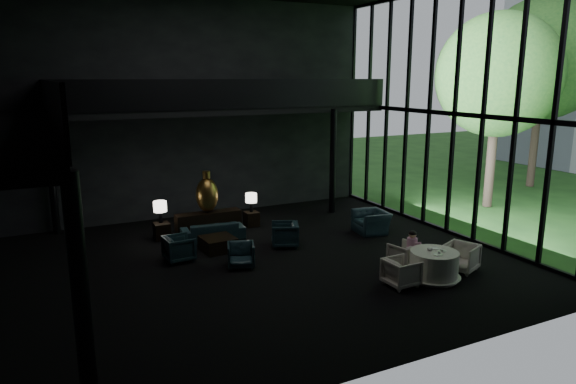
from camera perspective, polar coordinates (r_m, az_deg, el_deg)
name	(u,v)px	position (r m, az deg, el deg)	size (l,w,h in m)	color
floor	(259,264)	(14.69, -3.23, -7.95)	(14.00, 12.00, 0.02)	black
wall_back	(194,109)	(19.46, -10.40, 9.01)	(14.00, 0.04, 8.00)	black
wall_front	(400,150)	(8.63, 12.30, 4.62)	(14.00, 0.04, 8.00)	black
curtain_wall	(455,114)	(17.69, 18.02, 8.26)	(0.20, 12.00, 8.00)	black
mezzanine_left	(1,132)	(12.75, -29.27, 5.81)	(2.00, 12.00, 0.25)	black
mezzanine_back	(229,110)	(18.82, -6.58, 9.01)	(12.00, 2.00, 0.25)	black
railing_left	(49,103)	(12.70, -25.02, 8.94)	(0.06, 12.00, 1.00)	black
railing_back	(238,94)	(17.85, -5.53, 10.78)	(12.00, 0.06, 1.00)	black
column_sw	(83,316)	(7.67, -21.86, -12.66)	(0.24, 0.24, 4.00)	black
column_nw	(51,175)	(18.65, -24.81, 1.70)	(0.24, 0.24, 4.00)	black
column_ne	(333,162)	(19.77, 5.00, 3.38)	(0.24, 0.24, 4.00)	black
tree_near	(498,75)	(21.96, 22.33, 11.90)	(4.80, 4.80, 7.65)	#382D23
tree_far	(543,59)	(27.09, 26.48, 13.10)	(5.60, 5.60, 8.80)	#382D23
console	(209,222)	(17.64, -8.82, -3.34)	(2.22, 0.50, 0.71)	black
bronze_urn	(207,195)	(17.46, -8.98, -0.29)	(0.75, 0.75, 1.40)	olive
side_table_left	(162,231)	(17.22, -13.84, -4.24)	(0.49, 0.49, 0.54)	black
table_lamp_left	(160,207)	(17.08, -14.03, -1.67)	(0.43, 0.43, 0.71)	black
side_table_right	(252,219)	(18.24, -4.07, -3.00)	(0.47, 0.47, 0.51)	black
table_lamp_right	(251,199)	(18.06, -4.12, -0.74)	(0.40, 0.40, 0.67)	black
sofa	(213,228)	(16.83, -8.35, -4.00)	(1.95, 0.57, 0.76)	black
lounge_armchair_west	(179,247)	(15.09, -12.02, -5.96)	(0.82, 0.77, 0.84)	#0A272B
lounge_armchair_east	(285,232)	(15.98, -0.36, -4.52)	(0.87, 0.81, 0.89)	black
lounge_armchair_south	(241,254)	(14.37, -5.25, -6.93)	(0.71, 0.66, 0.73)	#15282C
window_armchair	(371,217)	(17.58, 9.26, -2.80)	(1.21, 0.79, 1.06)	#112831
coffee_table	(218,244)	(15.82, -7.78, -5.72)	(0.95, 0.95, 0.42)	black
dining_table	(434,267)	(14.03, 15.88, -8.01)	(1.41, 1.41, 0.75)	white
dining_chair_north	(404,254)	(14.73, 12.82, -6.73)	(0.69, 0.65, 0.71)	beige
dining_chair_east	(461,255)	(14.80, 18.67, -6.65)	(0.86, 0.81, 0.89)	silver
dining_chair_west	(401,271)	(13.37, 12.50, -8.56)	(0.77, 0.72, 0.79)	beige
child	(412,242)	(14.54, 13.63, -5.38)	(0.29, 0.29, 0.61)	#D0A2B6
plate_a	(438,255)	(13.67, 16.31, -6.69)	(0.24, 0.24, 0.02)	white
plate_b	(435,248)	(14.14, 16.05, -6.02)	(0.23, 0.23, 0.02)	white
saucer	(443,251)	(13.97, 16.85, -6.30)	(0.17, 0.17, 0.01)	white
coffee_cup	(442,250)	(13.95, 16.72, -6.17)	(0.08, 0.08, 0.06)	white
cereal_bowl	(430,249)	(13.93, 15.51, -6.13)	(0.16, 0.16, 0.08)	white
cream_pot	(439,253)	(13.73, 16.45, -6.47)	(0.07, 0.07, 0.08)	#99999E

